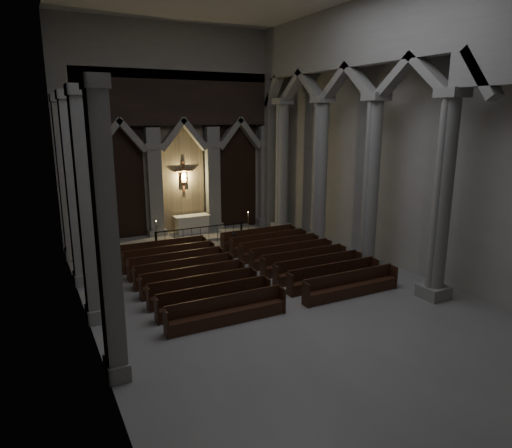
# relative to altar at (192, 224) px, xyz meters

# --- Properties ---
(room) EXTENTS (24.00, 24.10, 12.00)m
(room) POSITION_rel_altar_xyz_m (-0.24, -11.14, 6.92)
(room) COLOR gray
(room) RESTS_ON ground
(sanctuary_wall) EXTENTS (14.00, 0.77, 12.00)m
(sanctuary_wall) POSITION_rel_altar_xyz_m (-0.24, 0.39, 5.93)
(sanctuary_wall) COLOR gray
(sanctuary_wall) RESTS_ON ground
(right_arcade) EXTENTS (1.00, 24.00, 12.00)m
(right_arcade) POSITION_rel_altar_xyz_m (5.26, -9.81, 7.14)
(right_arcade) COLOR gray
(right_arcade) RESTS_ON ground
(left_pilasters) EXTENTS (0.60, 13.00, 8.03)m
(left_pilasters) POSITION_rel_altar_xyz_m (-6.99, -7.64, 3.22)
(left_pilasters) COLOR gray
(left_pilasters) RESTS_ON ground
(sanctuary_step) EXTENTS (8.50, 2.60, 0.15)m
(sanctuary_step) POSITION_rel_altar_xyz_m (-0.24, -0.54, -0.61)
(sanctuary_step) COLOR gray
(sanctuary_step) RESTS_ON ground
(altar) EXTENTS (2.10, 0.84, 1.06)m
(altar) POSITION_rel_altar_xyz_m (0.00, 0.00, 0.00)
(altar) COLOR beige
(altar) RESTS_ON sanctuary_step
(altar_rail) EXTENTS (5.16, 0.09, 1.01)m
(altar_rail) POSITION_rel_altar_xyz_m (-0.24, -2.10, -0.01)
(altar_rail) COLOR black
(altar_rail) RESTS_ON ground
(candle_stand_left) EXTENTS (0.26, 0.26, 1.52)m
(candle_stand_left) POSITION_rel_altar_xyz_m (-2.61, -1.69, -0.27)
(candle_stand_left) COLOR olive
(candle_stand_left) RESTS_ON ground
(candle_stand_right) EXTENTS (0.26, 0.26, 1.53)m
(candle_stand_right) POSITION_rel_altar_xyz_m (2.81, -1.95, -0.27)
(candle_stand_right) COLOR olive
(candle_stand_right) RESTS_ON ground
(pews) EXTENTS (9.83, 8.48, 0.99)m
(pews) POSITION_rel_altar_xyz_m (-0.24, -8.00, -0.36)
(pews) COLOR black
(pews) RESTS_ON ground
(worshipper) EXTENTS (0.41, 0.27, 1.09)m
(worshipper) POSITION_rel_altar_xyz_m (0.74, -4.51, -0.14)
(worshipper) COLOR black
(worshipper) RESTS_ON ground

